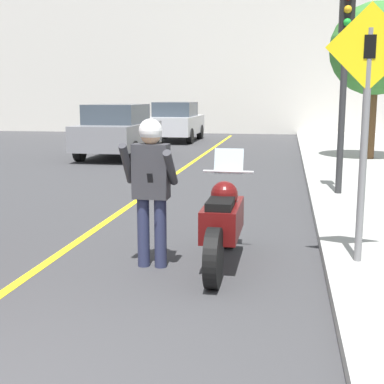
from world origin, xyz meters
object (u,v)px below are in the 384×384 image
at_px(motorcycle, 223,222).
at_px(street_tree, 376,49).
at_px(parked_car_silver, 176,121).
at_px(crossing_sign, 366,110).
at_px(parked_car_grey, 118,130).
at_px(traffic_light, 345,53).
at_px(person_biker, 151,178).

distance_m(motorcycle, street_tree, 11.07).
relative_size(motorcycle, parked_car_silver, 0.51).
height_order(crossing_sign, street_tree, street_tree).
xyz_separation_m(crossing_sign, parked_car_grey, (-6.13, 10.47, -0.94)).
relative_size(motorcycle, traffic_light, 0.58).
xyz_separation_m(motorcycle, parked_car_grey, (-4.61, 10.46, 0.35)).
xyz_separation_m(person_biker, parked_car_silver, (-3.27, 17.08, -0.18)).
bearing_deg(street_tree, parked_car_silver, 137.36).
height_order(traffic_light, street_tree, street_tree).
height_order(motorcycle, traffic_light, traffic_light).
xyz_separation_m(motorcycle, street_tree, (3.09, 10.28, 2.73)).
relative_size(street_tree, parked_car_grey, 1.05).
distance_m(crossing_sign, parked_car_silver, 17.79).
relative_size(street_tree, parked_car_silver, 1.05).
bearing_deg(parked_car_silver, person_biker, -79.17).
distance_m(traffic_light, parked_car_silver, 13.94).
bearing_deg(crossing_sign, street_tree, 81.29).
bearing_deg(crossing_sign, traffic_light, 87.78).
xyz_separation_m(person_biker, crossing_sign, (2.30, 0.21, 0.76)).
distance_m(traffic_light, parked_car_grey, 9.01).
distance_m(motorcycle, parked_car_silver, 17.34).
distance_m(motorcycle, person_biker, 0.97).
height_order(person_biker, parked_car_grey, person_biker).
xyz_separation_m(motorcycle, traffic_light, (1.68, 4.29, 2.19)).
height_order(person_biker, street_tree, street_tree).
xyz_separation_m(person_biker, traffic_light, (2.47, 4.51, 1.66)).
bearing_deg(parked_car_silver, crossing_sign, -71.72).
bearing_deg(traffic_light, person_biker, -118.72).
xyz_separation_m(street_tree, parked_car_grey, (-7.70, 0.19, -2.38)).
bearing_deg(motorcycle, parked_car_silver, 103.53).
bearing_deg(crossing_sign, motorcycle, 179.73).
height_order(motorcycle, person_biker, person_biker).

